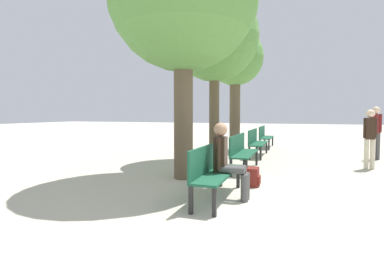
# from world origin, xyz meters

# --- Properties ---
(ground_plane) EXTENTS (80.00, 80.00, 0.00)m
(ground_plane) POSITION_xyz_m (0.00, 0.00, 0.00)
(ground_plane) COLOR beige
(bench_row_0) EXTENTS (0.45, 1.90, 0.94)m
(bench_row_0) POSITION_xyz_m (-1.79, 0.11, 0.55)
(bench_row_0) COLOR #195138
(bench_row_0) RESTS_ON ground_plane
(bench_row_1) EXTENTS (0.45, 1.90, 0.94)m
(bench_row_1) POSITION_xyz_m (-1.79, 2.89, 0.55)
(bench_row_1) COLOR #195138
(bench_row_1) RESTS_ON ground_plane
(bench_row_2) EXTENTS (0.45, 1.90, 0.94)m
(bench_row_2) POSITION_xyz_m (-1.79, 5.67, 0.55)
(bench_row_2) COLOR #195138
(bench_row_2) RESTS_ON ground_plane
(bench_row_3) EXTENTS (0.45, 1.90, 0.94)m
(bench_row_3) POSITION_xyz_m (-1.79, 8.45, 0.55)
(bench_row_3) COLOR #195138
(bench_row_3) RESTS_ON ground_plane
(tree_row_1) EXTENTS (2.74, 2.74, 5.23)m
(tree_row_1) POSITION_xyz_m (-2.87, 4.12, 3.82)
(tree_row_1) COLOR brown
(tree_row_1) RESTS_ON ground_plane
(tree_row_2) EXTENTS (2.30, 2.30, 4.94)m
(tree_row_2) POSITION_xyz_m (-2.87, 7.31, 3.69)
(tree_row_2) COLOR brown
(tree_row_2) RESTS_ON ground_plane
(person_seated) EXTENTS (0.63, 0.36, 1.34)m
(person_seated) POSITION_xyz_m (-1.55, 0.18, 0.71)
(person_seated) COLOR #4C4C4C
(person_seated) RESTS_ON ground_plane
(backpack) EXTENTS (0.26, 0.34, 0.38)m
(backpack) POSITION_xyz_m (-1.24, 1.27, 0.19)
(backpack) COLOR maroon
(backpack) RESTS_ON ground_plane
(pedestrian_near) EXTENTS (0.35, 0.31, 1.72)m
(pedestrian_near) POSITION_xyz_m (1.97, 6.17, 0.99)
(pedestrian_near) COLOR #4C4C4C
(pedestrian_near) RESTS_ON ground_plane
(pedestrian_mid) EXTENTS (0.33, 0.22, 1.61)m
(pedestrian_mid) POSITION_xyz_m (1.43, 4.21, 0.92)
(pedestrian_mid) COLOR beige
(pedestrian_mid) RESTS_ON ground_plane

